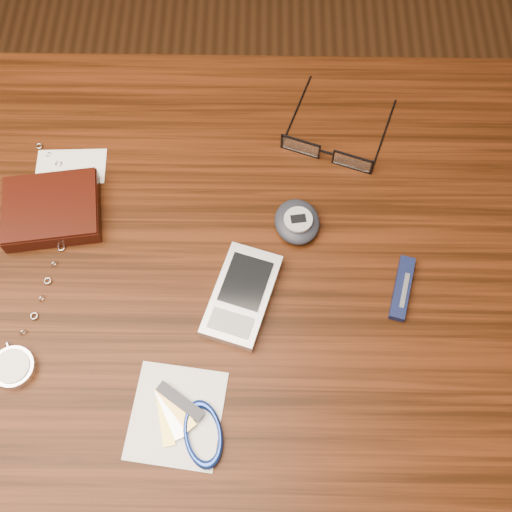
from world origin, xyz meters
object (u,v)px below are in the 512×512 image
object	(u,v)px
wallet_and_card	(52,208)
pedometer	(297,222)
eyeglasses	(328,150)
pocket_watch	(16,358)
desk	(190,299)
notepad_keys	(190,424)
pda_phone	(242,295)
pocket_knife	(402,288)

from	to	relation	value
wallet_and_card	pedometer	distance (m)	0.32
eyeglasses	pocket_watch	distance (m)	0.47
wallet_and_card	pocket_watch	size ratio (longest dim) A/B	0.47
desk	notepad_keys	size ratio (longest dim) A/B	7.96
pocket_watch	pedometer	xyz separation A→B (m)	(0.33, 0.18, 0.01)
pda_phone	pocket_knife	size ratio (longest dim) A/B	1.62
wallet_and_card	pedometer	world-z (taller)	same
pda_phone	pedometer	size ratio (longest dim) A/B	1.87
pda_phone	pedometer	distance (m)	0.12
desk	eyeglasses	xyz separation A→B (m)	(0.19, 0.17, 0.11)
pocket_watch	pocket_knife	size ratio (longest dim) A/B	4.01
pocket_knife	notepad_keys	bearing A→B (deg)	-146.21
eyeglasses	pocket_watch	size ratio (longest dim) A/B	0.49
eyeglasses	pedometer	distance (m)	0.12
wallet_and_card	pda_phone	size ratio (longest dim) A/B	1.16
pda_phone	pocket_knife	distance (m)	0.20
pedometer	pocket_knife	bearing A→B (deg)	-34.35
eyeglasses	notepad_keys	world-z (taller)	eyeglasses
desk	wallet_and_card	world-z (taller)	wallet_and_card
pocket_watch	pda_phone	size ratio (longest dim) A/B	2.48
eyeglasses	wallet_and_card	bearing A→B (deg)	-165.05
wallet_and_card	pedometer	bearing A→B (deg)	-2.54
pda_phone	eyeglasses	bearing A→B (deg)	62.22
desk	notepad_keys	xyz separation A→B (m)	(0.02, -0.19, 0.11)
wallet_and_card	desk	bearing A→B (deg)	-24.25
wallet_and_card	pocket_knife	world-z (taller)	wallet_and_card
desk	notepad_keys	distance (m)	0.22
eyeglasses	pocket_watch	world-z (taller)	eyeglasses
wallet_and_card	notepad_keys	xyz separation A→B (m)	(0.19, -0.27, -0.01)
desk	wallet_and_card	distance (m)	0.22
pedometer	pocket_knife	world-z (taller)	pedometer
desk	pocket_watch	world-z (taller)	pocket_watch
desk	pocket_knife	size ratio (longest dim) A/B	11.70
wallet_and_card	pda_phone	distance (m)	0.27
pedometer	pocket_knife	xyz separation A→B (m)	(0.13, -0.09, -0.01)
desk	pedometer	world-z (taller)	pedometer
pocket_watch	pda_phone	distance (m)	0.27
wallet_and_card	eyeglasses	distance (m)	0.37
pedometer	desk	bearing A→B (deg)	-156.23
desk	notepad_keys	bearing A→B (deg)	-83.72
wallet_and_card	pda_phone	world-z (taller)	wallet_and_card
pocket_knife	pedometer	bearing A→B (deg)	145.65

